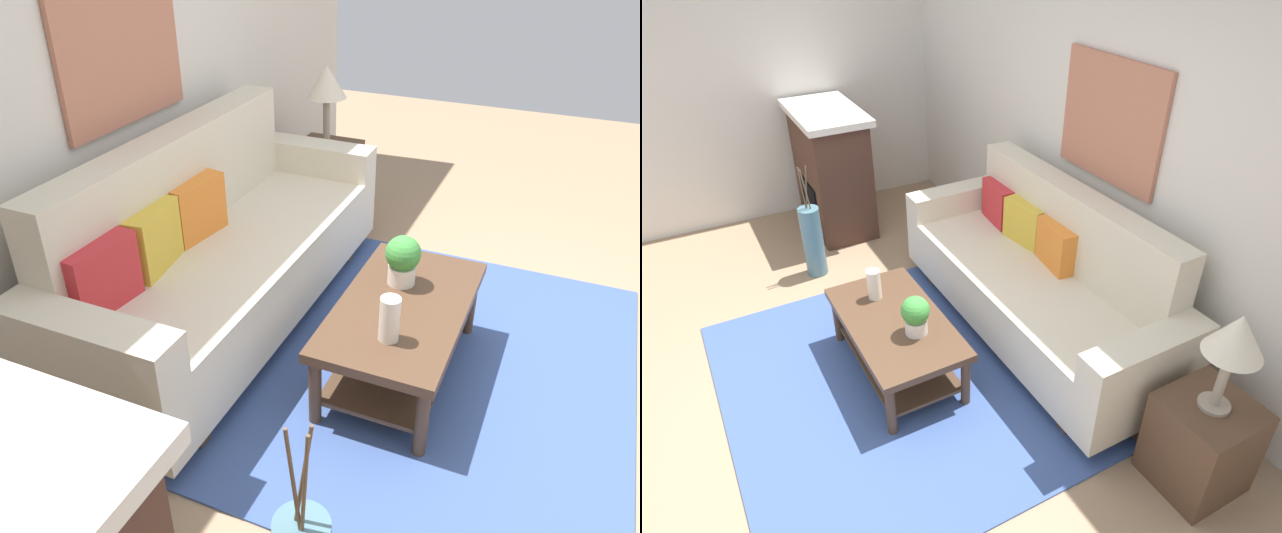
# 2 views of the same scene
# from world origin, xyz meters

# --- Properties ---
(ground_plane) EXTENTS (9.69, 9.69, 0.00)m
(ground_plane) POSITION_xyz_m (0.00, 0.00, 0.00)
(ground_plane) COLOR #9E7F60
(wall_back) EXTENTS (5.69, 0.10, 2.70)m
(wall_back) POSITION_xyz_m (0.00, 2.19, 1.35)
(wall_back) COLOR silver
(wall_back) RESTS_ON ground_plane
(area_rug) EXTENTS (2.42, 2.11, 0.01)m
(area_rug) POSITION_xyz_m (0.00, 0.50, 0.01)
(area_rug) COLOR #3D5693
(area_rug) RESTS_ON ground_plane
(couch) EXTENTS (2.39, 0.84, 1.08)m
(couch) POSITION_xyz_m (-0.03, 1.65, 0.43)
(couch) COLOR beige
(couch) RESTS_ON ground_plane
(throw_pillow_crimson) EXTENTS (0.37, 0.16, 0.32)m
(throw_pillow_crimson) POSITION_xyz_m (-0.79, 1.78, 0.68)
(throw_pillow_crimson) COLOR red
(throw_pillow_crimson) RESTS_ON couch
(throw_pillow_mustard) EXTENTS (0.37, 0.17, 0.32)m
(throw_pillow_mustard) POSITION_xyz_m (-0.41, 1.78, 0.68)
(throw_pillow_mustard) COLOR gold
(throw_pillow_mustard) RESTS_ON couch
(throw_pillow_orange) EXTENTS (0.37, 0.17, 0.32)m
(throw_pillow_orange) POSITION_xyz_m (-0.03, 1.78, 0.68)
(throw_pillow_orange) COLOR orange
(throw_pillow_orange) RESTS_ON couch
(coffee_table) EXTENTS (1.10, 0.60, 0.43)m
(coffee_table) POSITION_xyz_m (-0.10, 0.58, 0.31)
(coffee_table) COLOR #513826
(coffee_table) RESTS_ON ground_plane
(tabletop_vase) EXTENTS (0.09, 0.09, 0.21)m
(tabletop_vase) POSITION_xyz_m (-0.39, 0.56, 0.54)
(tabletop_vase) COLOR white
(tabletop_vase) RESTS_ON coffee_table
(potted_plant_tabletop) EXTENTS (0.18, 0.18, 0.26)m
(potted_plant_tabletop) POSITION_xyz_m (0.08, 0.65, 0.57)
(potted_plant_tabletop) COLOR white
(potted_plant_tabletop) RESTS_ON coffee_table
(side_table) EXTENTS (0.44, 0.44, 0.56)m
(side_table) POSITION_xyz_m (1.47, 1.65, 0.28)
(side_table) COLOR #513826
(side_table) RESTS_ON ground_plane
(table_lamp) EXTENTS (0.28, 0.28, 0.57)m
(table_lamp) POSITION_xyz_m (1.47, 1.65, 0.99)
(table_lamp) COLOR gray
(table_lamp) RESTS_ON side_table
(floor_vase_branch_a) EXTENTS (0.04, 0.05, 0.36)m
(floor_vase_branch_a) POSITION_xyz_m (-1.53, 0.44, 0.80)
(floor_vase_branch_a) COLOR brown
(floor_vase_branch_a) RESTS_ON floor_vase
(floor_vase_branch_b) EXTENTS (0.02, 0.05, 0.36)m
(floor_vase_branch_b) POSITION_xyz_m (-1.56, 0.46, 0.80)
(floor_vase_branch_b) COLOR brown
(floor_vase_branch_b) RESTS_ON floor_vase
(floor_vase_branch_c) EXTENTS (0.02, 0.03, 0.36)m
(floor_vase_branch_c) POSITION_xyz_m (-1.56, 0.43, 0.80)
(floor_vase_branch_c) COLOR brown
(floor_vase_branch_c) RESTS_ON floor_vase
(framed_painting) EXTENTS (0.89, 0.03, 0.79)m
(framed_painting) POSITION_xyz_m (-0.03, 2.12, 1.51)
(framed_painting) COLOR #B77056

